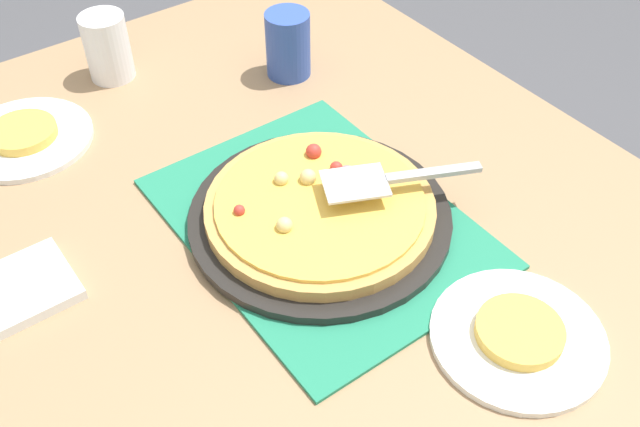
{
  "coord_description": "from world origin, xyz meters",
  "views": [
    {
      "loc": [
        -0.61,
        0.44,
        1.5
      ],
      "look_at": [
        0.0,
        0.0,
        0.77
      ],
      "focal_mm": 41.0,
      "sensor_mm": 36.0,
      "label": 1
    }
  ],
  "objects_px": {
    "plate_far_right": "(25,139)",
    "cup_near": "(107,47)",
    "pizza": "(320,206)",
    "served_slice_right": "(23,132)",
    "cup_far": "(288,44)",
    "pizza_pan": "(320,217)",
    "served_slice_left": "(520,331)",
    "pizza_server": "(388,179)",
    "napkin_stack": "(26,287)",
    "plate_near_left": "(518,338)"
  },
  "relations": [
    {
      "from": "served_slice_left",
      "to": "served_slice_right",
      "type": "bearing_deg",
      "value": 25.3
    },
    {
      "from": "served_slice_left",
      "to": "napkin_stack",
      "type": "bearing_deg",
      "value": 46.73
    },
    {
      "from": "pizza",
      "to": "plate_far_right",
      "type": "distance_m",
      "value": 0.52
    },
    {
      "from": "served_slice_left",
      "to": "served_slice_right",
      "type": "xyz_separation_m",
      "value": [
        0.75,
        0.36,
        0.0
      ]
    },
    {
      "from": "plate_far_right",
      "to": "served_slice_right",
      "type": "height_order",
      "value": "served_slice_right"
    },
    {
      "from": "napkin_stack",
      "to": "served_slice_left",
      "type": "bearing_deg",
      "value": -133.27
    },
    {
      "from": "served_slice_left",
      "to": "plate_near_left",
      "type": "bearing_deg",
      "value": 0.0
    },
    {
      "from": "served_slice_left",
      "to": "pizza_pan",
      "type": "bearing_deg",
      "value": 13.91
    },
    {
      "from": "napkin_stack",
      "to": "plate_near_left",
      "type": "bearing_deg",
      "value": -133.27
    },
    {
      "from": "served_slice_right",
      "to": "cup_near",
      "type": "relative_size",
      "value": 0.92
    },
    {
      "from": "pizza",
      "to": "pizza_pan",
      "type": "bearing_deg",
      "value": 158.82
    },
    {
      "from": "cup_near",
      "to": "cup_far",
      "type": "relative_size",
      "value": 1.0
    },
    {
      "from": "cup_far",
      "to": "napkin_stack",
      "type": "relative_size",
      "value": 1.0
    },
    {
      "from": "pizza",
      "to": "cup_far",
      "type": "height_order",
      "value": "cup_far"
    },
    {
      "from": "pizza_server",
      "to": "napkin_stack",
      "type": "bearing_deg",
      "value": 70.68
    },
    {
      "from": "pizza_pan",
      "to": "pizza",
      "type": "height_order",
      "value": "pizza"
    },
    {
      "from": "pizza",
      "to": "served_slice_left",
      "type": "relative_size",
      "value": 3.0
    },
    {
      "from": "served_slice_right",
      "to": "napkin_stack",
      "type": "bearing_deg",
      "value": 160.6
    },
    {
      "from": "pizza_pan",
      "to": "plate_near_left",
      "type": "distance_m",
      "value": 0.32
    },
    {
      "from": "pizza",
      "to": "plate_near_left",
      "type": "height_order",
      "value": "pizza"
    },
    {
      "from": "pizza",
      "to": "napkin_stack",
      "type": "xyz_separation_m",
      "value": [
        0.13,
        0.39,
        -0.03
      ]
    },
    {
      "from": "pizza",
      "to": "plate_near_left",
      "type": "bearing_deg",
      "value": -166.22
    },
    {
      "from": "pizza_pan",
      "to": "cup_near",
      "type": "distance_m",
      "value": 0.54
    },
    {
      "from": "served_slice_left",
      "to": "pizza_server",
      "type": "distance_m",
      "value": 0.28
    },
    {
      "from": "cup_near",
      "to": "cup_far",
      "type": "bearing_deg",
      "value": -124.56
    },
    {
      "from": "plate_far_right",
      "to": "served_slice_right",
      "type": "distance_m",
      "value": 0.01
    },
    {
      "from": "plate_far_right",
      "to": "cup_near",
      "type": "xyz_separation_m",
      "value": [
        0.09,
        -0.2,
        0.06
      ]
    },
    {
      "from": "served_slice_left",
      "to": "cup_far",
      "type": "xyz_separation_m",
      "value": [
        0.66,
        -0.11,
        0.04
      ]
    },
    {
      "from": "pizza_pan",
      "to": "plate_near_left",
      "type": "bearing_deg",
      "value": -166.09
    },
    {
      "from": "pizza_pan",
      "to": "cup_far",
      "type": "height_order",
      "value": "cup_far"
    },
    {
      "from": "cup_far",
      "to": "plate_far_right",
      "type": "bearing_deg",
      "value": 79.08
    },
    {
      "from": "pizza",
      "to": "served_slice_right",
      "type": "xyz_separation_m",
      "value": [
        0.44,
        0.28,
        -0.02
      ]
    },
    {
      "from": "cup_far",
      "to": "napkin_stack",
      "type": "distance_m",
      "value": 0.62
    },
    {
      "from": "plate_near_left",
      "to": "cup_far",
      "type": "xyz_separation_m",
      "value": [
        0.66,
        -0.11,
        0.06
      ]
    },
    {
      "from": "pizza_pan",
      "to": "pizza_server",
      "type": "relative_size",
      "value": 1.68
    },
    {
      "from": "plate_far_right",
      "to": "served_slice_right",
      "type": "relative_size",
      "value": 2.0
    },
    {
      "from": "pizza_pan",
      "to": "cup_far",
      "type": "distance_m",
      "value": 0.4
    },
    {
      "from": "cup_near",
      "to": "pizza_pan",
      "type": "bearing_deg",
      "value": -171.52
    },
    {
      "from": "pizza",
      "to": "cup_near",
      "type": "distance_m",
      "value": 0.54
    },
    {
      "from": "cup_far",
      "to": "napkin_stack",
      "type": "height_order",
      "value": "cup_far"
    },
    {
      "from": "served_slice_left",
      "to": "napkin_stack",
      "type": "distance_m",
      "value": 0.64
    },
    {
      "from": "pizza",
      "to": "cup_near",
      "type": "relative_size",
      "value": 2.75
    },
    {
      "from": "plate_near_left",
      "to": "served_slice_right",
      "type": "bearing_deg",
      "value": 25.3
    },
    {
      "from": "served_slice_right",
      "to": "cup_far",
      "type": "bearing_deg",
      "value": -100.92
    },
    {
      "from": "served_slice_right",
      "to": "cup_far",
      "type": "height_order",
      "value": "cup_far"
    },
    {
      "from": "served_slice_right",
      "to": "cup_near",
      "type": "xyz_separation_m",
      "value": [
        0.09,
        -0.2,
        0.04
      ]
    },
    {
      "from": "pizza_pan",
      "to": "cup_near",
      "type": "bearing_deg",
      "value": 8.48
    },
    {
      "from": "cup_near",
      "to": "cup_far",
      "type": "distance_m",
      "value": 0.32
    },
    {
      "from": "pizza",
      "to": "served_slice_right",
      "type": "distance_m",
      "value": 0.52
    },
    {
      "from": "pizza_pan",
      "to": "cup_near",
      "type": "height_order",
      "value": "cup_near"
    }
  ]
}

